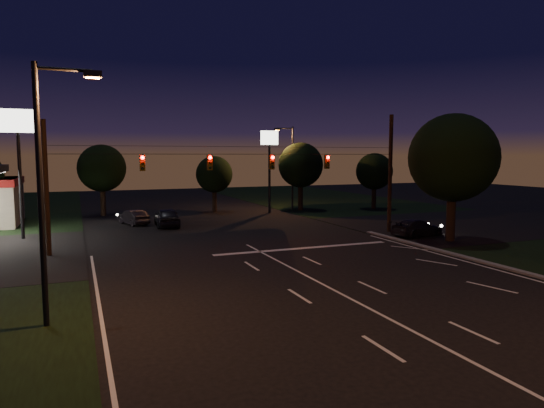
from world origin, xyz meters
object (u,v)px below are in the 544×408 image
car_oncoming_a (167,217)px  utility_pole_right (389,232)px  car_cross (417,228)px  tree_right_near (452,159)px  car_oncoming_b (133,217)px

car_oncoming_a → utility_pole_right: bearing=152.9°
utility_pole_right → car_cross: size_ratio=2.07×
tree_right_near → car_oncoming_b: (-19.46, 16.50, -5.04)m
car_oncoming_a → tree_right_near: bearing=144.2°
tree_right_near → car_oncoming_b: tree_right_near is taller
car_oncoming_a → car_cross: bearing=147.7°
car_oncoming_b → car_cross: 23.38m
car_oncoming_a → car_cross: (16.10, -11.89, -0.16)m
car_oncoming_b → car_cross: size_ratio=0.88×
tree_right_near → car_cross: (-0.88, 2.30, -5.05)m
tree_right_near → car_oncoming_a: tree_right_near is taller
tree_right_near → car_oncoming_a: size_ratio=1.90×
utility_pole_right → car_oncoming_a: (-15.45, 9.35, 0.79)m
car_oncoming_a → car_oncoming_b: bearing=-38.9°
car_oncoming_b → car_cross: bearing=124.8°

